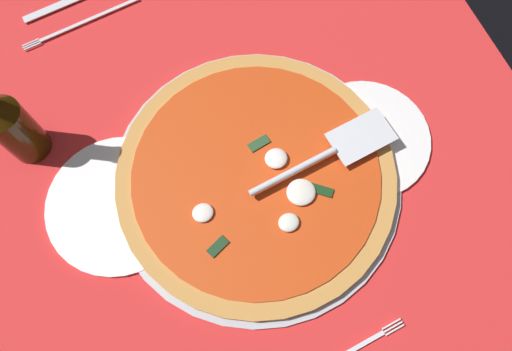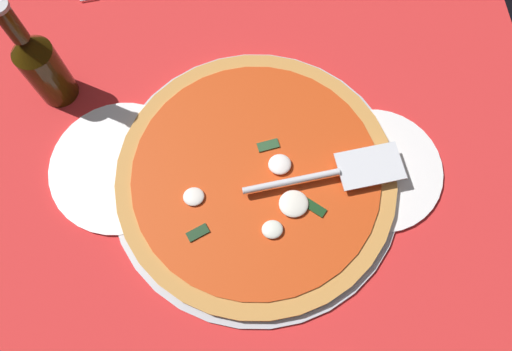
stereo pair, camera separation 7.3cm
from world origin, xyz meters
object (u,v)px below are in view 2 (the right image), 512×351
at_px(dinner_plate_right, 121,167).
at_px(beer_bottle, 41,65).
at_px(dinner_plate_left, 376,169).
at_px(pizza, 256,176).
at_px(pizza_server, 334,173).

xyz_separation_m(dinner_plate_right, beer_bottle, (0.10, -0.14, 0.08)).
distance_m(dinner_plate_left, beer_bottle, 0.53).
xyz_separation_m(pizza, beer_bottle, (0.30, -0.18, 0.07)).
bearing_deg(pizza_server, pizza, 166.56).
distance_m(dinner_plate_right, pizza, 0.21).
height_order(dinner_plate_right, pizza_server, pizza_server).
distance_m(pizza, pizza_server, 0.12).
bearing_deg(pizza_server, dinner_plate_left, 2.75).
distance_m(dinner_plate_left, pizza_server, 0.08).
relative_size(dinner_plate_right, beer_bottle, 1.01).
bearing_deg(dinner_plate_left, pizza_server, 9.72).
distance_m(dinner_plate_right, beer_bottle, 0.19).
bearing_deg(beer_bottle, pizza, 149.44).
relative_size(pizza, pizza_server, 1.75).
height_order(pizza_server, beer_bottle, beer_bottle).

